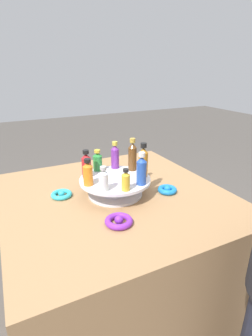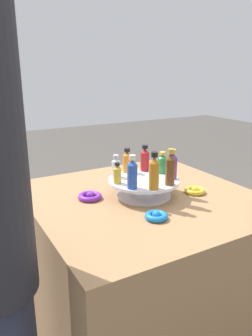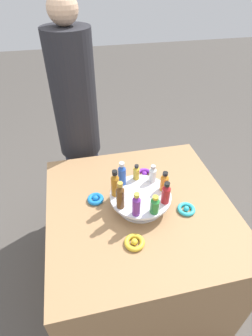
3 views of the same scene
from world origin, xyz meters
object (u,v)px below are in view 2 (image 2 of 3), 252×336
at_px(display_stand, 144,186).
at_px(bottle_purple, 173,165).
at_px(bottle_gold, 117,174).
at_px(ribbon_bow_blue, 156,216).
at_px(bottle_red, 145,159).
at_px(bottle_orange, 127,161).
at_px(bottle_blue, 132,173).
at_px(bottle_brown, 170,169).
at_px(bottle_green, 162,163).
at_px(ribbon_bow_gold, 195,190).
at_px(bottle_clear, 116,167).
at_px(bottle_amber, 154,172).
at_px(ribbon_bow_purple, 90,196).
at_px(ribbon_bow_teal, 134,177).

height_order(display_stand, bottle_purple, bottle_purple).
relative_size(bottle_gold, ribbon_bow_blue, 1.04).
height_order(bottle_red, ribbon_bow_blue, bottle_red).
distance_m(bottle_orange, bottle_blue, 0.22).
relative_size(bottle_brown, ribbon_bow_blue, 1.76).
bearing_deg(bottle_orange, bottle_green, -124.30).
bearing_deg(ribbon_bow_gold, bottle_green, 40.10).
bearing_deg(display_stand, bottle_brown, -154.30).
relative_size(bottle_red, bottle_clear, 1.22).
height_order(bottle_brown, bottle_amber, same).
bearing_deg(ribbon_bow_purple, bottle_amber, -137.39).
bearing_deg(ribbon_bow_blue, ribbon_bow_purple, 24.09).
bearing_deg(ribbon_bow_gold, display_stand, 69.09).
relative_size(bottle_gold, ribbon_bow_gold, 0.97).
bearing_deg(ribbon_bow_teal, bottle_purple, -173.66).
bearing_deg(bottle_clear, bottle_amber, -164.30).
xyz_separation_m(bottle_brown, bottle_blue, (0.04, 0.16, -0.01)).
xyz_separation_m(bottle_amber, ribbon_bow_blue, (-0.10, 0.05, -0.13)).
bearing_deg(bottle_orange, display_stand, -174.30).
distance_m(bottle_amber, ribbon_bow_blue, 0.18).
relative_size(bottle_orange, bottle_amber, 0.74).
distance_m(bottle_clear, ribbon_bow_purple, 0.17).
xyz_separation_m(bottle_green, ribbon_bow_gold, (-0.12, -0.10, -0.11)).
xyz_separation_m(bottle_red, bottle_blue, (-0.18, 0.17, 0.01)).
distance_m(display_stand, bottle_amber, 0.16).
bearing_deg(bottle_amber, ribbon_bow_purple, 42.61).
bearing_deg(bottle_blue, bottle_brown, -104.30).
bearing_deg(bottle_red, bottle_blue, 135.70).
relative_size(bottle_gold, ribbon_bow_teal, 0.99).
bearing_deg(ribbon_bow_gold, bottle_amber, 98.48).
xyz_separation_m(bottle_blue, ribbon_bow_gold, (-0.01, -0.32, -0.13)).
relative_size(bottle_gold, ribbon_bow_purple, 0.88).
relative_size(bottle_green, ribbon_bow_purple, 0.97).
bearing_deg(bottle_amber, bottle_green, -44.30).
bearing_deg(ribbon_bow_purple, bottle_brown, -125.68).
bearing_deg(ribbon_bow_purple, bottle_red, -86.16).
xyz_separation_m(bottle_purple, bottle_clear, (0.14, 0.20, -0.01)).
distance_m(bottle_red, bottle_gold, 0.22).
height_order(bottle_red, bottle_gold, bottle_red).
height_order(bottle_green, bottle_clear, same).
distance_m(bottle_purple, bottle_blue, 0.22).
bearing_deg(bottle_brown, bottle_gold, 55.70).
xyz_separation_m(bottle_orange, bottle_gold, (-0.12, 0.11, -0.01)).
distance_m(bottle_green, bottle_amber, 0.22).
bearing_deg(bottle_purple, bottle_blue, 95.70).
bearing_deg(ribbon_bow_blue, ribbon_bow_teal, -20.91).
bearing_deg(display_stand, bottle_blue, 125.70).
height_order(display_stand, bottle_amber, bottle_amber).
bearing_deg(bottle_clear, bottle_red, -84.30).
height_order(bottle_blue, bottle_amber, bottle_amber).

